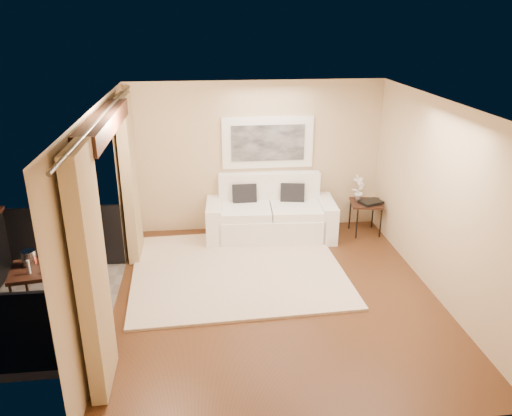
{
  "coord_description": "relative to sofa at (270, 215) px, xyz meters",
  "views": [
    {
      "loc": [
        -0.97,
        -6.09,
        3.74
      ],
      "look_at": [
        -0.2,
        0.77,
        1.05
      ],
      "focal_mm": 35.0,
      "sensor_mm": 36.0,
      "label": 1
    }
  ],
  "objects": [
    {
      "name": "rug",
      "position": [
        -0.69,
        -1.31,
        -0.36
      ],
      "size": [
        3.33,
        2.93,
        0.04
      ],
      "primitive_type": "cube",
      "rotation": [
        0.0,
        0.0,
        0.04
      ],
      "color": "beige",
      "rests_on": "floor"
    },
    {
      "name": "tray",
      "position": [
        1.78,
        -0.17,
        0.23
      ],
      "size": [
        0.45,
        0.39,
        0.05
      ],
      "primitive_type": "cube",
      "rotation": [
        0.0,
        0.0,
        0.35
      ],
      "color": "black",
      "rests_on": "side_table"
    },
    {
      "name": "glass_b",
      "position": [
        -3.17,
        -2.27,
        0.42
      ],
      "size": [
        0.06,
        0.06,
        0.12
      ],
      "primitive_type": "cylinder",
      "color": "silver",
      "rests_on": "bistro_table"
    },
    {
      "name": "ice_bucket",
      "position": [
        -3.42,
        -2.21,
        0.46
      ],
      "size": [
        0.18,
        0.18,
        0.2
      ],
      "primitive_type": "cylinder",
      "color": "silver",
      "rests_on": "bistro_table"
    },
    {
      "name": "curtains",
      "position": [
        -2.31,
        -2.1,
        0.95
      ],
      "size": [
        0.16,
        4.8,
        2.64
      ],
      "color": "tan",
      "rests_on": "ground"
    },
    {
      "name": "floor",
      "position": [
        -0.2,
        -2.1,
        -0.38
      ],
      "size": [
        5.0,
        5.0,
        0.0
      ],
      "primitive_type": "plane",
      "color": "#522F18",
      "rests_on": "ground"
    },
    {
      "name": "side_table",
      "position": [
        1.73,
        -0.1,
        0.15
      ],
      "size": [
        0.62,
        0.62,
        0.59
      ],
      "rotation": [
        0.0,
        0.0,
        -0.16
      ],
      "color": "black",
      "rests_on": "floor"
    },
    {
      "name": "candle",
      "position": [
        -3.27,
        -2.19,
        0.39
      ],
      "size": [
        0.06,
        0.06,
        0.07
      ],
      "primitive_type": "cylinder",
      "color": "#F73516",
      "rests_on": "bistro_table"
    },
    {
      "name": "glass_a",
      "position": [
        -3.15,
        -2.43,
        0.42
      ],
      "size": [
        0.06,
        0.06,
        0.12
      ],
      "primitive_type": "cylinder",
      "color": "silver",
      "rests_on": "bistro_table"
    },
    {
      "name": "balcony",
      "position": [
        -3.51,
        -2.1,
        -0.21
      ],
      "size": [
        1.81,
        2.6,
        1.17
      ],
      "color": "#605B56",
      "rests_on": "ground"
    },
    {
      "name": "artwork",
      "position": [
        -0.0,
        0.36,
        1.24
      ],
      "size": [
        1.62,
        0.07,
        0.92
      ],
      "color": "white",
      "rests_on": "room_shell"
    },
    {
      "name": "balcony_chair_near",
      "position": [
        -2.88,
        -2.47,
        0.14
      ],
      "size": [
        0.45,
        0.45,
        0.9
      ],
      "rotation": [
        0.0,
        0.0,
        0.17
      ],
      "color": "black",
      "rests_on": "balcony"
    },
    {
      "name": "orchid",
      "position": [
        1.61,
        0.02,
        0.45
      ],
      "size": [
        0.3,
        0.28,
        0.47
      ],
      "primitive_type": "imported",
      "rotation": [
        0.0,
        0.0,
        0.56
      ],
      "color": "white",
      "rests_on": "side_table"
    },
    {
      "name": "bistro_table",
      "position": [
        -3.32,
        -2.31,
        0.27
      ],
      "size": [
        0.72,
        0.72,
        0.74
      ],
      "rotation": [
        0.0,
        0.0,
        0.16
      ],
      "color": "black",
      "rests_on": "balcony"
    },
    {
      "name": "vase",
      "position": [
        -3.36,
        -2.44,
        0.45
      ],
      "size": [
        0.04,
        0.04,
        0.18
      ],
      "primitive_type": "cylinder",
      "color": "white",
      "rests_on": "bistro_table"
    },
    {
      "name": "room_shell",
      "position": [
        -2.33,
        -2.1,
        2.14
      ],
      "size": [
        5.0,
        6.4,
        5.0
      ],
      "color": "white",
      "rests_on": "ground"
    },
    {
      "name": "sofa",
      "position": [
        0.0,
        0.0,
        0.0
      ],
      "size": [
        2.31,
        1.1,
        1.08
      ],
      "rotation": [
        0.0,
        0.0,
        -0.06
      ],
      "color": "white",
      "rests_on": "floor"
    },
    {
      "name": "balcony_chair_far",
      "position": [
        -2.99,
        -1.19,
        0.13
      ],
      "size": [
        0.47,
        0.47,
        0.9
      ],
      "rotation": [
        0.0,
        0.0,
        3.39
      ],
      "color": "black",
      "rests_on": "balcony"
    }
  ]
}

